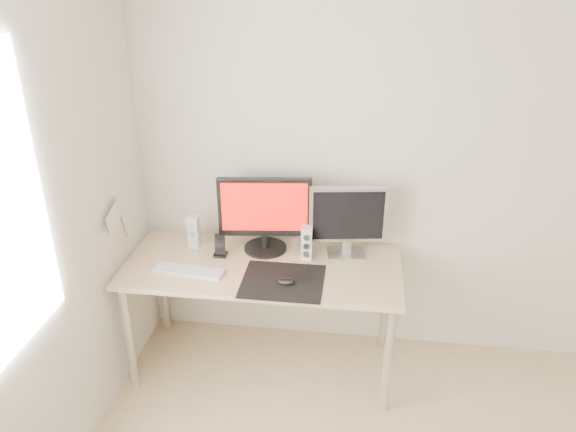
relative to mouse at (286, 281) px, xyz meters
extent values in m
plane|color=silver|center=(0.77, 0.57, 0.50)|extent=(3.50, 0.00, 3.50)
cube|color=black|center=(-0.02, 0.03, -0.02)|extent=(0.45, 0.40, 0.00)
ellipsoid|color=black|center=(0.00, 0.00, 0.00)|extent=(0.10, 0.06, 0.04)
cube|color=#D1B587|center=(-0.16, 0.20, -0.04)|extent=(1.60, 0.70, 0.03)
cylinder|color=silver|center=(-0.90, -0.09, -0.40)|extent=(0.05, 0.05, 0.70)
cylinder|color=silver|center=(0.58, -0.09, -0.40)|extent=(0.05, 0.05, 0.70)
cylinder|color=silver|center=(-0.90, 0.49, -0.40)|extent=(0.05, 0.05, 0.70)
cylinder|color=silver|center=(0.58, 0.49, -0.40)|extent=(0.05, 0.05, 0.70)
cylinder|color=black|center=(-0.18, 0.38, -0.01)|extent=(0.29, 0.29, 0.02)
cylinder|color=black|center=(-0.18, 0.38, 0.05)|extent=(0.05, 0.05, 0.12)
cube|color=black|center=(-0.17, 0.37, 0.26)|extent=(0.55, 0.11, 0.36)
cube|color=red|center=(-0.17, 0.35, 0.27)|extent=(0.50, 0.06, 0.30)
cube|color=#B2B2B4|center=(0.31, 0.38, -0.01)|extent=(0.24, 0.19, 0.01)
cube|color=#ADADAF|center=(0.31, 0.38, 0.04)|extent=(0.06, 0.05, 0.10)
cube|color=#AFB0B2|center=(0.31, 0.38, 0.24)|extent=(0.45, 0.11, 0.34)
cube|color=black|center=(0.32, 0.36, 0.24)|extent=(0.41, 0.07, 0.30)
cube|color=white|center=(-0.61, 0.36, 0.08)|extent=(0.06, 0.07, 0.20)
cylinder|color=silver|center=(-0.61, 0.32, 0.02)|extent=(0.04, 0.01, 0.04)
cylinder|color=#B9B8BB|center=(-0.61, 0.32, 0.08)|extent=(0.04, 0.01, 0.04)
cylinder|color=silver|center=(-0.61, 0.32, 0.13)|extent=(0.04, 0.01, 0.04)
cube|color=white|center=(0.08, 0.31, 0.08)|extent=(0.06, 0.07, 0.20)
cylinder|color=silver|center=(0.08, 0.27, 0.02)|extent=(0.04, 0.01, 0.04)
cylinder|color=#B0B0B3|center=(0.08, 0.27, 0.08)|extent=(0.04, 0.01, 0.04)
cylinder|color=silver|center=(0.08, 0.27, 0.13)|extent=(0.04, 0.01, 0.04)
cube|color=silver|center=(-0.56, 0.06, -0.02)|extent=(0.43, 0.16, 0.01)
cube|color=white|center=(-0.56, 0.06, -0.01)|extent=(0.41, 0.15, 0.01)
cube|color=black|center=(-0.43, 0.26, -0.01)|extent=(0.08, 0.07, 0.02)
cube|color=black|center=(-0.43, 0.26, 0.06)|extent=(0.06, 0.03, 0.12)
cylinder|color=#A57F54|center=(-0.95, 0.12, 0.27)|extent=(0.01, 0.10, 0.29)
cube|color=white|center=(-0.95, 0.03, 0.31)|extent=(0.00, 0.19, 0.15)
camera|label=1|loc=(0.36, -2.57, 1.63)|focal=35.00mm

